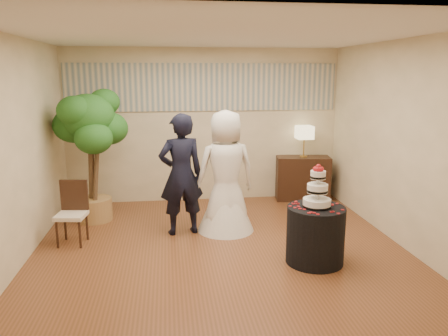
{
  "coord_description": "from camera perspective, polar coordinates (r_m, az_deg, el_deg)",
  "views": [
    {
      "loc": [
        -0.67,
        -5.5,
        2.33
      ],
      "look_at": [
        0.1,
        0.4,
        1.05
      ],
      "focal_mm": 35.0,
      "sensor_mm": 36.0,
      "label": 1
    }
  ],
  "objects": [
    {
      "name": "floor",
      "position": [
        6.01,
        -0.46,
        -10.67
      ],
      "size": [
        5.0,
        5.0,
        0.0
      ],
      "primitive_type": "cube",
      "color": "brown",
      "rests_on": "ground"
    },
    {
      "name": "ceiling",
      "position": [
        5.56,
        -0.51,
        17.0
      ],
      "size": [
        5.0,
        5.0,
        0.0
      ],
      "primitive_type": "cube",
      "color": "white",
      "rests_on": "wall_back"
    },
    {
      "name": "wall_back",
      "position": [
        8.08,
        -2.65,
        5.53
      ],
      "size": [
        5.0,
        0.06,
        2.8
      ],
      "primitive_type": "cube",
      "color": "beige",
      "rests_on": "ground"
    },
    {
      "name": "wall_front",
      "position": [
        3.21,
        4.96,
        -4.77
      ],
      "size": [
        5.0,
        0.06,
        2.8
      ],
      "primitive_type": "cube",
      "color": "beige",
      "rests_on": "ground"
    },
    {
      "name": "wall_left",
      "position": [
        5.87,
        -25.52,
        1.83
      ],
      "size": [
        0.06,
        5.0,
        2.8
      ],
      "primitive_type": "cube",
      "color": "beige",
      "rests_on": "ground"
    },
    {
      "name": "wall_right",
      "position": [
        6.41,
        22.31,
        2.9
      ],
      "size": [
        0.06,
        5.0,
        2.8
      ],
      "primitive_type": "cube",
      "color": "beige",
      "rests_on": "ground"
    },
    {
      "name": "mural_border",
      "position": [
        8.01,
        -2.68,
        10.49
      ],
      "size": [
        4.9,
        0.02,
        0.85
      ],
      "primitive_type": "cube",
      "color": "#AAAA9B",
      "rests_on": "wall_back"
    },
    {
      "name": "groom",
      "position": [
        6.39,
        -5.62,
        -0.87
      ],
      "size": [
        0.73,
        0.55,
        1.79
      ],
      "primitive_type": "imported",
      "rotation": [
        0.0,
        0.0,
        3.35
      ],
      "color": "black",
      "rests_on": "floor"
    },
    {
      "name": "bride",
      "position": [
        6.48,
        0.22,
        -0.45
      ],
      "size": [
        1.03,
        1.0,
        1.83
      ],
      "primitive_type": "imported",
      "rotation": [
        0.0,
        0.0,
        3.31
      ],
      "color": "white",
      "rests_on": "floor"
    },
    {
      "name": "cake_table",
      "position": [
        5.64,
        11.84,
        -8.55
      ],
      "size": [
        0.73,
        0.73,
        0.73
      ],
      "primitive_type": "cylinder",
      "rotation": [
        0.0,
        0.0,
        -0.01
      ],
      "color": "black",
      "rests_on": "floor"
    },
    {
      "name": "wedding_cake",
      "position": [
        5.45,
        12.12,
        -2.29
      ],
      "size": [
        0.35,
        0.35,
        0.54
      ],
      "primitive_type": null,
      "color": "white",
      "rests_on": "cake_table"
    },
    {
      "name": "console",
      "position": [
        8.36,
        10.23,
        -1.31
      ],
      "size": [
        1.04,
        0.58,
        0.82
      ],
      "primitive_type": "cube",
      "rotation": [
        0.0,
        0.0,
        -0.15
      ],
      "color": "black",
      "rests_on": "floor"
    },
    {
      "name": "table_lamp",
      "position": [
        8.23,
        10.41,
        3.43
      ],
      "size": [
        0.29,
        0.29,
        0.58
      ],
      "primitive_type": null,
      "color": "beige",
      "rests_on": "console"
    },
    {
      "name": "ficus_tree",
      "position": [
        7.21,
        -17.01,
        1.6
      ],
      "size": [
        1.43,
        1.43,
        2.15
      ],
      "primitive_type": null,
      "rotation": [
        0.0,
        0.0,
        -0.64
      ],
      "color": "#245F1D",
      "rests_on": "floor"
    },
    {
      "name": "side_chair",
      "position": [
        6.43,
        -19.34,
        -5.65
      ],
      "size": [
        0.46,
        0.48,
        0.88
      ],
      "primitive_type": null,
      "rotation": [
        0.0,
        0.0,
        -0.13
      ],
      "color": "black",
      "rests_on": "floor"
    }
  ]
}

